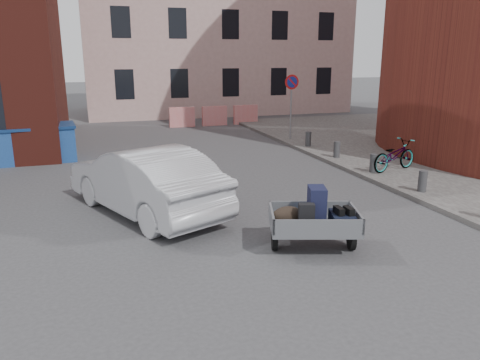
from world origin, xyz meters
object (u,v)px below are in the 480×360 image
object	(u,v)px
bicycle	(394,155)
dumpster	(30,143)
silver_car	(145,180)
trailer	(313,219)

from	to	relation	value
bicycle	dumpster	bearing A→B (deg)	47.80
silver_car	bicycle	size ratio (longest dim) A/B	2.63
trailer	dumpster	distance (m)	11.35
dumpster	bicycle	distance (m)	11.97
dumpster	silver_car	world-z (taller)	silver_car
dumpster	silver_car	distance (m)	7.34
silver_car	bicycle	world-z (taller)	silver_car
silver_car	bicycle	bearing A→B (deg)	166.39
bicycle	silver_car	bearing A→B (deg)	84.15
trailer	dumpster	bearing A→B (deg)	138.24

